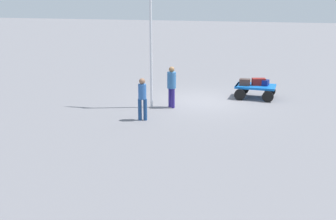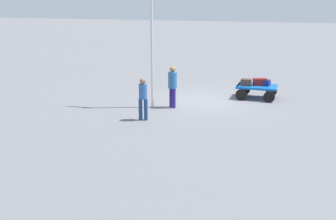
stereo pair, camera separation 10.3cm
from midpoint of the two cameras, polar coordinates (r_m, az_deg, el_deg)
ground_plane at (r=18.64m, az=5.29°, el=1.25°), size 120.00×120.00×0.00m
luggage_cart at (r=19.40m, az=12.18°, el=2.88°), size 1.80×1.40×0.60m
suitcase_grey at (r=19.38m, az=12.66°, el=3.78°), size 0.66×0.49×0.32m
suitcase_maroon at (r=19.22m, az=10.81°, el=3.76°), size 0.47×0.35×0.30m
suitcase_navy at (r=19.44m, az=13.06°, el=3.70°), size 0.68×0.49×0.25m
worker_lead at (r=15.49m, az=-3.27°, el=1.87°), size 0.37×0.37×1.61m
worker_trailing at (r=17.24m, az=0.80°, el=3.66°), size 0.51×0.51×1.74m
flagpole at (r=17.01m, az=-2.47°, el=11.26°), size 1.02×0.10×5.51m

